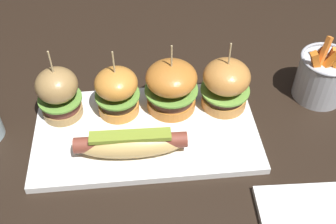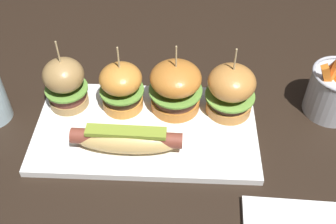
{
  "view_description": "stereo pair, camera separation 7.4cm",
  "coord_description": "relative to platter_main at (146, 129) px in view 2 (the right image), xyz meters",
  "views": [
    {
      "loc": [
        -0.01,
        -0.52,
        0.58
      ],
      "look_at": [
        0.04,
        0.0,
        0.05
      ],
      "focal_mm": 43.97,
      "sensor_mm": 36.0,
      "label": 1
    },
    {
      "loc": [
        0.06,
        -0.52,
        0.58
      ],
      "look_at": [
        0.04,
        0.0,
        0.05
      ],
      "focal_mm": 43.97,
      "sensor_mm": 36.0,
      "label": 2
    }
  ],
  "objects": [
    {
      "name": "ground_plane",
      "position": [
        0.0,
        0.0,
        -0.01
      ],
      "size": [
        3.0,
        3.0,
        0.0
      ],
      "primitive_type": "plane",
      "color": "black"
    },
    {
      "name": "platter_main",
      "position": [
        0.0,
        0.0,
        0.0
      ],
      "size": [
        0.41,
        0.23,
        0.01
      ],
      "primitive_type": "cube",
      "color": "white",
      "rests_on": "ground"
    },
    {
      "name": "slider_center_right",
      "position": [
        0.05,
        0.06,
        0.06
      ],
      "size": [
        0.1,
        0.1,
        0.14
      ],
      "color": "#BC702B",
      "rests_on": "platter_main"
    },
    {
      "name": "fries_bucket",
      "position": [
        0.36,
        0.07,
        0.04
      ],
      "size": [
        0.11,
        0.11,
        0.15
      ],
      "color": "#B7BABF",
      "rests_on": "ground"
    },
    {
      "name": "slider_far_left",
      "position": [
        -0.16,
        0.06,
        0.06
      ],
      "size": [
        0.08,
        0.08,
        0.15
      ],
      "color": "#A07B48",
      "rests_on": "platter_main"
    },
    {
      "name": "hot_dog",
      "position": [
        -0.03,
        -0.06,
        0.03
      ],
      "size": [
        0.2,
        0.05,
        0.05
      ],
      "color": "tan",
      "rests_on": "platter_main"
    },
    {
      "name": "slider_far_right",
      "position": [
        0.16,
        0.05,
        0.06
      ],
      "size": [
        0.09,
        0.09,
        0.15
      ],
      "color": "#C07E3B",
      "rests_on": "platter_main"
    },
    {
      "name": "slider_center_left",
      "position": [
        -0.05,
        0.05,
        0.06
      ],
      "size": [
        0.08,
        0.08,
        0.14
      ],
      "color": "#CD8334",
      "rests_on": "platter_main"
    }
  ]
}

